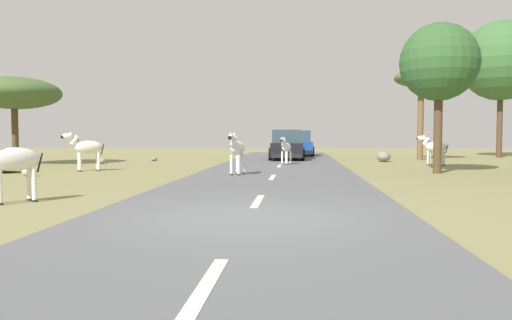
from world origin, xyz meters
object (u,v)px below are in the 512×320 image
Objects in this scene: tree_0 at (14,93)px; tree_6 at (501,61)px; car_0 at (298,144)px; zebra_1 at (434,147)px; bush_1 at (6,162)px; zebra_4 at (86,148)px; zebra_3 at (10,160)px; tree_4 at (439,63)px; rock_2 at (101,161)px; rock_1 at (384,157)px; zebra_2 at (237,149)px; rock_3 at (29,172)px; zebra_0 at (286,148)px; car_1 at (286,146)px; tree_5 at (421,80)px; rock_0 at (154,159)px.

tree_0 is 29.19m from tree_6.
tree_6 reaches higher than car_0.
zebra_1 is 1.10× the size of bush_1.
zebra_4 is 0.36× the size of tree_0.
zebra_3 is at bearing 175.51° from zebra_1.
zebra_4 is (-2.44, 9.24, 0.03)m from zebra_3.
tree_4 is at bearing -10.40° from tree_0.
tree_0 is at bearing 35.00° from car_0.
zebra_4 is at bearing 145.79° from zebra_1.
zebra_4 is 5.21m from rock_2.
car_0 is 8.01m from rock_1.
car_0 is (2.16, 16.43, -0.13)m from zebra_2.
rock_3 is (-3.36, 6.52, -0.78)m from zebra_3.
zebra_3 is at bearing -122.18° from rock_1.
tree_6 is at bearing 174.07° from car_0.
zebra_0 is at bearing -95.78° from zebra_4.
car_1 reaches higher than zebra_1.
tree_5 is 16.30m from rock_0.
bush_1 is (-10.86, -5.64, -0.45)m from zebra_0.
car_1 is 10.91× the size of rock_0.
tree_5 reaches higher than zebra_4.
tree_5 reaches higher than zebra_1.
tree_6 is at bearing -164.06° from car_1.
tree_4 is at bearing 107.36° from car_0.
tree_0 reaches higher than zebra_0.
tree_0 is at bearing -162.65° from tree_5.
zebra_0 is at bearing -2.56° from rock_2.
car_0 is (-6.66, 9.56, -0.05)m from zebra_1.
tree_6 reaches higher than zebra_1.
car_0 is at bearing -99.51° from car_1.
car_0 reaches higher than zebra_1.
car_1 is 15.08m from rock_3.
rock_1 is (-1.88, 3.16, -0.61)m from zebra_1.
tree_5 is 12.13× the size of rock_2.
zebra_4 is 15.77m from rock_1.
zebra_3 is 1.15× the size of bush_1.
zebra_4 is at bearing -93.30° from rock_0.
rock_2 is (-14.85, -3.29, -0.15)m from rock_1.
zebra_0 is 0.94× the size of zebra_1.
zebra_0 is 0.32× the size of car_1.
rock_1 is at bearing 123.59° from car_0.
zebra_2 is 9.30m from bush_1.
tree_5 reaches higher than car_0.
zebra_2 is 10.43m from rock_2.
tree_0 is (-13.27, -5.77, 2.69)m from car_1.
tree_4 is 10.34m from tree_5.
zebra_3 is 15.30m from tree_4.
zebra_4 is at bearing -147.40° from tree_6.
car_0 is (8.65, 14.62, -0.12)m from zebra_4.
zebra_4 is 2.98m from rock_3.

